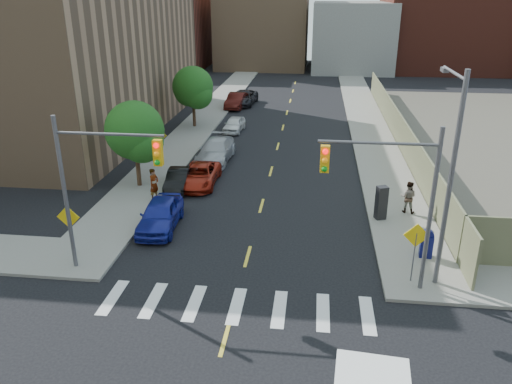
% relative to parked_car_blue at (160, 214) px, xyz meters
% --- Properties ---
extents(ground, '(160.00, 160.00, 0.00)m').
position_rel_parked_car_blue_xyz_m(ground, '(4.93, -10.48, -0.77)').
color(ground, black).
rests_on(ground, ground).
extents(sidewalk_nw, '(3.50, 73.00, 0.15)m').
position_rel_parked_car_blue_xyz_m(sidewalk_nw, '(-2.82, 31.02, -0.70)').
color(sidewalk_nw, gray).
rests_on(sidewalk_nw, ground).
extents(sidewalk_ne, '(3.50, 73.00, 0.15)m').
position_rel_parked_car_blue_xyz_m(sidewalk_ne, '(12.68, 31.02, -0.70)').
color(sidewalk_ne, gray).
rests_on(sidewalk_ne, ground).
extents(fence_north, '(0.12, 44.00, 2.50)m').
position_rel_parked_car_blue_xyz_m(fence_north, '(14.53, 17.52, 0.48)').
color(fence_north, '#6B6C4B').
rests_on(fence_north, ground).
extents(building_nw, '(22.00, 30.00, 16.00)m').
position_rel_parked_car_blue_xyz_m(building_nw, '(-17.07, 19.52, 7.23)').
color(building_nw, '#8C6B4C').
rests_on(building_nw, ground).
extents(bg_bldg_west, '(14.00, 18.00, 12.00)m').
position_rel_parked_car_blue_xyz_m(bg_bldg_west, '(-17.07, 59.52, 5.23)').
color(bg_bldg_west, '#592319').
rests_on(bg_bldg_west, ground).
extents(bg_bldg_midwest, '(14.00, 16.00, 15.00)m').
position_rel_parked_car_blue_xyz_m(bg_bldg_midwest, '(-1.07, 61.52, 6.73)').
color(bg_bldg_midwest, '#8C6B4C').
rests_on(bg_bldg_midwest, ground).
extents(bg_bldg_center, '(12.00, 16.00, 10.00)m').
position_rel_parked_car_blue_xyz_m(bg_bldg_center, '(12.93, 59.52, 4.23)').
color(bg_bldg_center, gray).
rests_on(bg_bldg_center, ground).
extents(bg_bldg_east, '(18.00, 18.00, 16.00)m').
position_rel_parked_car_blue_xyz_m(bg_bldg_east, '(26.93, 61.52, 7.23)').
color(bg_bldg_east, '#592319').
rests_on(bg_bldg_east, ground).
extents(signal_nw, '(4.59, 0.30, 7.00)m').
position_rel_parked_car_blue_xyz_m(signal_nw, '(-1.06, -4.48, 3.75)').
color(signal_nw, '#59595E').
rests_on(signal_nw, ground).
extents(signal_ne, '(4.59, 0.30, 7.00)m').
position_rel_parked_car_blue_xyz_m(signal_ne, '(10.91, -4.48, 3.75)').
color(signal_ne, '#59595E').
rests_on(signal_ne, ground).
extents(streetlight_ne, '(0.25, 3.70, 9.00)m').
position_rel_parked_car_blue_xyz_m(streetlight_ne, '(13.13, -3.58, 4.45)').
color(streetlight_ne, '#59595E').
rests_on(streetlight_ne, ground).
extents(warn_sign_nw, '(1.06, 0.06, 2.83)m').
position_rel_parked_car_blue_xyz_m(warn_sign_nw, '(-2.87, -3.98, 1.22)').
color(warn_sign_nw, '#59595E').
rests_on(warn_sign_nw, ground).
extents(warn_sign_ne, '(1.06, 0.06, 2.83)m').
position_rel_parked_car_blue_xyz_m(warn_sign_ne, '(12.13, -3.98, 1.22)').
color(warn_sign_ne, '#59595E').
rests_on(warn_sign_ne, ground).
extents(warn_sign_midwest, '(1.06, 0.06, 2.83)m').
position_rel_parked_car_blue_xyz_m(warn_sign_midwest, '(-2.87, 9.52, 1.22)').
color(warn_sign_midwest, '#59595E').
rests_on(warn_sign_midwest, ground).
extents(tree_west_near, '(3.66, 3.64, 5.52)m').
position_rel_parked_car_blue_xyz_m(tree_west_near, '(-3.08, 5.56, 2.70)').
color(tree_west_near, '#332114').
rests_on(tree_west_near, ground).
extents(tree_west_far, '(3.66, 3.64, 5.52)m').
position_rel_parked_car_blue_xyz_m(tree_west_far, '(-3.08, 20.56, 2.70)').
color(tree_west_far, '#332114').
rests_on(tree_west_far, ground).
extents(parked_car_blue, '(2.05, 4.63, 1.55)m').
position_rel_parked_car_blue_xyz_m(parked_car_blue, '(0.00, 0.00, 0.00)').
color(parked_car_blue, navy).
rests_on(parked_car_blue, ground).
extents(parked_car_black, '(1.57, 3.78, 1.22)m').
position_rel_parked_car_blue_xyz_m(parked_car_black, '(-0.57, 5.65, -0.16)').
color(parked_car_black, black).
rests_on(parked_car_black, ground).
extents(parked_car_red, '(2.20, 4.70, 1.30)m').
position_rel_parked_car_blue_xyz_m(parked_car_red, '(0.63, 6.39, -0.12)').
color(parked_car_red, maroon).
rests_on(parked_car_red, ground).
extents(parked_car_silver, '(2.43, 5.51, 1.57)m').
position_rel_parked_car_blue_xyz_m(parked_car_silver, '(0.73, 11.33, 0.01)').
color(parked_car_silver, '#A4A6AB').
rests_on(parked_car_silver, ground).
extents(parked_car_white, '(1.78, 3.85, 1.28)m').
position_rel_parked_car_blue_xyz_m(parked_car_white, '(0.73, 19.62, -0.13)').
color(parked_car_white, silver).
rests_on(parked_car_white, ground).
extents(parked_car_maroon, '(1.99, 4.82, 1.55)m').
position_rel_parked_car_blue_xyz_m(parked_car_maroon, '(-0.57, 29.16, 0.00)').
color(parked_car_maroon, '#3F100C').
rests_on(parked_car_maroon, ground).
extents(parked_car_grey, '(2.93, 5.61, 1.51)m').
position_rel_parked_car_blue_xyz_m(parked_car_grey, '(-0.10, 30.89, -0.02)').
color(parked_car_grey, black).
rests_on(parked_car_grey, ground).
extents(mailbox, '(0.61, 0.49, 1.38)m').
position_rel_parked_car_blue_xyz_m(mailbox, '(13.13, -1.77, 0.04)').
color(mailbox, '#0D114E').
rests_on(mailbox, sidewalk_ne).
extents(payphone, '(0.67, 0.62, 1.85)m').
position_rel_parked_car_blue_xyz_m(payphone, '(11.51, 2.23, 0.30)').
color(payphone, black).
rests_on(payphone, sidewalk_ne).
extents(pedestrian_west, '(0.68, 0.82, 1.91)m').
position_rel_parked_car_blue_xyz_m(pedestrian_west, '(-1.37, 3.35, 0.33)').
color(pedestrian_west, gray).
rests_on(pedestrian_west, sidewalk_nw).
extents(pedestrian_east, '(1.03, 0.90, 1.81)m').
position_rel_parked_car_blue_xyz_m(pedestrian_east, '(13.07, 3.27, 0.28)').
color(pedestrian_east, gray).
rests_on(pedestrian_east, sidewalk_ne).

